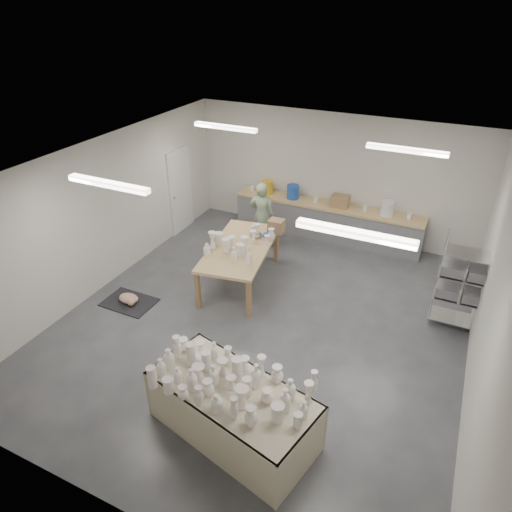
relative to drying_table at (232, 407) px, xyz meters
The scene contains 9 objects.
room 3.06m from the drying_table, 106.18° to the left, with size 8.00×8.02×3.00m.
back_counter 6.14m from the drying_table, 95.90° to the left, with size 4.60×0.60×1.24m.
wire_shelf 4.63m from the drying_table, 56.00° to the left, with size 0.88×0.48×1.80m.
drying_table is the anchor object (origin of this frame).
work_table 3.83m from the drying_table, 114.36° to the left, with size 1.51×2.46×1.24m.
rug 3.76m from the drying_table, 151.10° to the left, with size 1.00×0.70×0.02m, color black.
cat 3.72m from the drying_table, 151.13° to the left, with size 0.47×0.37×0.18m.
potter 5.39m from the drying_table, 110.38° to the left, with size 0.59×0.39×1.62m, color gray.
red_stool 5.63m from the drying_table, 109.43° to the left, with size 0.49×0.49×0.35m.
Camera 1 is at (2.76, -6.17, 5.34)m, focal length 32.00 mm.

